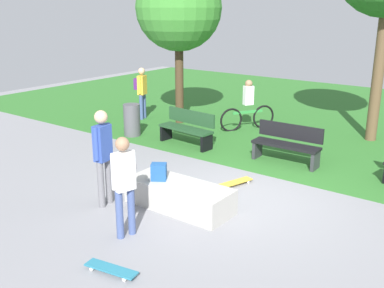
% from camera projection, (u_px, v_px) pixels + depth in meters
% --- Properties ---
extents(ground_plane, '(28.00, 28.00, 0.00)m').
position_uv_depth(ground_plane, '(245.00, 197.00, 8.83)').
color(ground_plane, gray).
extents(grass_lawn, '(26.60, 12.73, 0.01)m').
position_uv_depth(grass_lawn, '(364.00, 120.00, 14.68)').
color(grass_lawn, '#2D6B28').
rests_on(grass_lawn, ground_plane).
extents(concrete_ledge, '(2.02, 0.81, 0.47)m').
position_uv_depth(concrete_ledge, '(179.00, 196.00, 8.29)').
color(concrete_ledge, '#A8A59E').
rests_on(concrete_ledge, ground_plane).
extents(backpack_on_ledge, '(0.34, 0.32, 0.32)m').
position_uv_depth(backpack_on_ledge, '(159.00, 172.00, 8.36)').
color(backpack_on_ledge, '#1E4C8C').
rests_on(backpack_on_ledge, concrete_ledge).
extents(skater_performing_trick, '(0.24, 0.43, 1.81)m').
position_uv_depth(skater_performing_trick, '(103.00, 150.00, 8.17)').
color(skater_performing_trick, slate).
rests_on(skater_performing_trick, ground_plane).
extents(skater_watching, '(0.27, 0.42, 1.67)m').
position_uv_depth(skater_watching, '(124.00, 180.00, 7.06)').
color(skater_watching, '#3F5184').
rests_on(skater_watching, ground_plane).
extents(skateboard_by_ledge, '(0.82, 0.33, 0.08)m').
position_uv_depth(skateboard_by_ledge, '(111.00, 269.00, 6.30)').
color(skateboard_by_ledge, teal).
rests_on(skateboard_by_ledge, ground_plane).
extents(skateboard_spare, '(0.43, 0.82, 0.08)m').
position_uv_depth(skateboard_spare, '(236.00, 182.00, 9.38)').
color(skateboard_spare, gold).
rests_on(skateboard_spare, ground_plane).
extents(park_bench_far_left, '(1.64, 0.62, 0.91)m').
position_uv_depth(park_bench_far_left, '(187.00, 127.00, 11.99)').
color(park_bench_far_left, '#1E4223').
rests_on(park_bench_far_left, ground_plane).
extents(park_bench_near_path, '(1.61, 0.50, 0.91)m').
position_uv_depth(park_bench_near_path, '(287.00, 143.00, 10.61)').
color(park_bench_near_path, black).
rests_on(park_bench_near_path, ground_plane).
extents(tree_slender_maple, '(2.57, 2.57, 4.80)m').
position_uv_depth(tree_slender_maple, '(179.00, 8.00, 13.41)').
color(tree_slender_maple, '#42301E').
rests_on(tree_slender_maple, grass_lawn).
extents(trash_bin, '(0.47, 0.47, 0.91)m').
position_uv_depth(trash_bin, '(132.00, 120.00, 12.84)').
color(trash_bin, '#4C4C51').
rests_on(trash_bin, ground_plane).
extents(pedestrian_with_backpack, '(0.41, 0.42, 1.67)m').
position_uv_depth(pedestrian_with_backpack, '(141.00, 88.00, 14.60)').
color(pedestrian_with_backpack, '#3F5184').
rests_on(pedestrian_with_backpack, ground_plane).
extents(cyclist_on_bicycle, '(0.98, 1.59, 1.52)m').
position_uv_depth(cyclist_on_bicycle, '(248.00, 109.00, 13.46)').
color(cyclist_on_bicycle, black).
rests_on(cyclist_on_bicycle, ground_plane).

